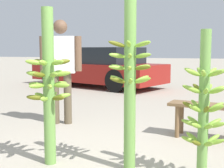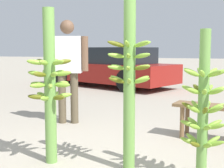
{
  "view_description": "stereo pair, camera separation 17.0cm",
  "coord_description": "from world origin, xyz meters",
  "px_view_note": "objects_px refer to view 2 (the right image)",
  "views": [
    {
      "loc": [
        0.8,
        -2.67,
        1.2
      ],
      "look_at": [
        -0.13,
        0.29,
        0.85
      ],
      "focal_mm": 50.0,
      "sensor_mm": 36.0,
      "label": 1
    },
    {
      "loc": [
        0.96,
        -2.61,
        1.2
      ],
      "look_at": [
        -0.13,
        0.29,
        0.85
      ],
      "focal_mm": 50.0,
      "sensor_mm": 36.0,
      "label": 2
    }
  ],
  "objects_px": {
    "parked_car": "(110,67)",
    "banana_stalk_right": "(203,107)",
    "banana_stalk_center": "(129,81)",
    "banana_stalk_left": "(50,84)",
    "vendor_person": "(68,63)"
  },
  "relations": [
    {
      "from": "banana_stalk_left",
      "to": "parked_car",
      "type": "xyz_separation_m",
      "value": [
        -1.88,
        6.64,
        -0.22
      ]
    },
    {
      "from": "vendor_person",
      "to": "parked_car",
      "type": "xyz_separation_m",
      "value": [
        -1.2,
        4.99,
        -0.37
      ]
    },
    {
      "from": "banana_stalk_center",
      "to": "vendor_person",
      "type": "relative_size",
      "value": 1.01
    },
    {
      "from": "banana_stalk_center",
      "to": "banana_stalk_right",
      "type": "xyz_separation_m",
      "value": [
        0.69,
        0.0,
        -0.21
      ]
    },
    {
      "from": "banana_stalk_left",
      "to": "vendor_person",
      "type": "height_order",
      "value": "vendor_person"
    },
    {
      "from": "banana_stalk_left",
      "to": "vendor_person",
      "type": "relative_size",
      "value": 0.97
    },
    {
      "from": "parked_car",
      "to": "banana_stalk_right",
      "type": "bearing_deg",
      "value": -131.86
    },
    {
      "from": "vendor_person",
      "to": "parked_car",
      "type": "bearing_deg",
      "value": -94.17
    },
    {
      "from": "banana_stalk_center",
      "to": "banana_stalk_right",
      "type": "bearing_deg",
      "value": 0.07
    },
    {
      "from": "banana_stalk_right",
      "to": "parked_car",
      "type": "distance_m",
      "value": 7.4
    },
    {
      "from": "banana_stalk_center",
      "to": "parked_car",
      "type": "relative_size",
      "value": 0.35
    },
    {
      "from": "vendor_person",
      "to": "banana_stalk_right",
      "type": "bearing_deg",
      "value": 127.13
    },
    {
      "from": "parked_car",
      "to": "banana_stalk_left",
      "type": "bearing_deg",
      "value": -143.54
    },
    {
      "from": "vendor_person",
      "to": "banana_stalk_center",
      "type": "bearing_deg",
      "value": 116.58
    },
    {
      "from": "banana_stalk_left",
      "to": "banana_stalk_center",
      "type": "height_order",
      "value": "banana_stalk_center"
    }
  ]
}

